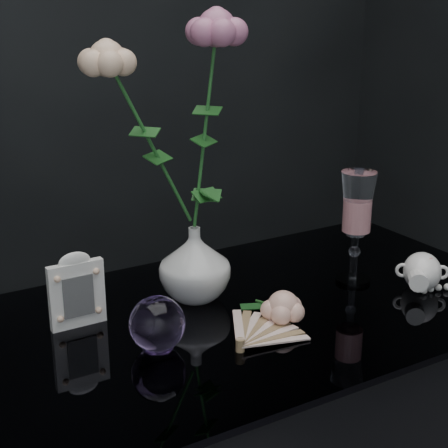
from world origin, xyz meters
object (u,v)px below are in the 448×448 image
paperweight (157,324)px  loose_rose (283,307)px  wine_glass (356,228)px  vase (195,263)px  picture_frame (76,289)px  pearl_jar (422,270)px

paperweight → loose_rose: paperweight is taller
wine_glass → paperweight: bearing=-173.3°
paperweight → loose_rose: bearing=-5.7°
vase → picture_frame: 0.22m
pearl_jar → paperweight: bearing=-145.0°
loose_rose → pearl_jar: bearing=-13.3°
vase → loose_rose: size_ratio=0.82×
wine_glass → paperweight: wine_glass is taller
picture_frame → wine_glass: bearing=-10.0°
picture_frame → pearl_jar: size_ratio=0.52×
wine_glass → pearl_jar: (0.09, -0.09, -0.07)m
paperweight → vase: bearing=44.6°
vase → picture_frame: vase is taller
picture_frame → loose_rose: size_ratio=0.80×
vase → pearl_jar: bearing=-24.4°
vase → paperweight: (-0.14, -0.14, -0.02)m
vase → wine_glass: size_ratio=0.62×
picture_frame → loose_rose: (0.30, -0.16, -0.04)m
wine_glass → paperweight: 0.45m
vase → wine_glass: 0.32m
wine_glass → loose_rose: (-0.22, -0.07, -0.08)m
vase → wine_glass: (0.30, -0.09, 0.04)m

